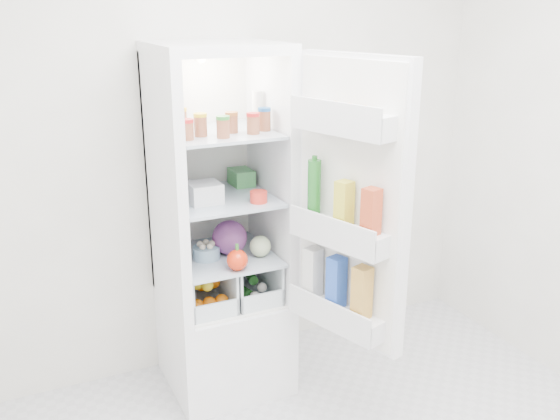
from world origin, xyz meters
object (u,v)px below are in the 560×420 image
refrigerator (219,265)px  red_cabbage (230,237)px  fridge_door (348,212)px  mushroom_bowl (206,253)px

refrigerator → red_cabbage: 0.19m
refrigerator → red_cabbage: bearing=-62.0°
fridge_door → mushroom_bowl: bearing=24.1°
refrigerator → mushroom_bowl: refrigerator is taller
red_cabbage → fridge_door: 0.71m
refrigerator → fridge_door: bearing=-57.9°
red_cabbage → fridge_door: fridge_door is taller
fridge_door → red_cabbage: bearing=15.1°
mushroom_bowl → fridge_door: size_ratio=0.10×
refrigerator → mushroom_bowl: size_ratio=13.25×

